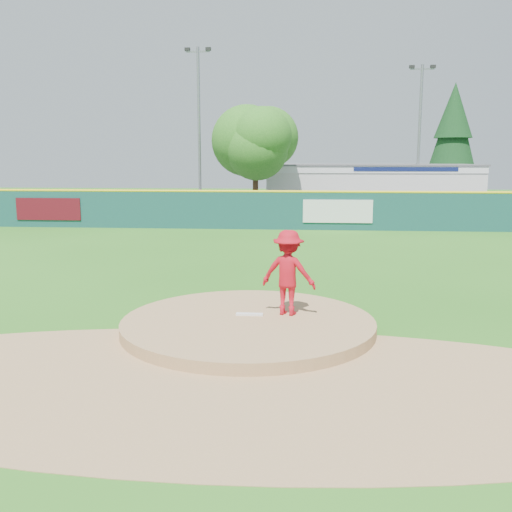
# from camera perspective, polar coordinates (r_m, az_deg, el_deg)

# --- Properties ---
(ground) EXTENTS (120.00, 120.00, 0.00)m
(ground) POSITION_cam_1_polar(r_m,az_deg,el_deg) (12.54, -0.78, -7.40)
(ground) COLOR #286B19
(ground) RESTS_ON ground
(pitchers_mound) EXTENTS (5.50, 5.50, 0.50)m
(pitchers_mound) POSITION_cam_1_polar(r_m,az_deg,el_deg) (12.54, -0.78, -7.40)
(pitchers_mound) COLOR #9E774C
(pitchers_mound) RESTS_ON ground
(pitching_rubber) EXTENTS (0.60, 0.15, 0.04)m
(pitching_rubber) POSITION_cam_1_polar(r_m,az_deg,el_deg) (12.75, -0.65, -5.85)
(pitching_rubber) COLOR white
(pitching_rubber) RESTS_ON pitchers_mound
(infield_dirt_arc) EXTENTS (15.40, 15.40, 0.01)m
(infield_dirt_arc) POSITION_cam_1_polar(r_m,az_deg,el_deg) (9.73, -2.57, -12.55)
(infield_dirt_arc) COLOR #9E774C
(infield_dirt_arc) RESTS_ON ground
(parking_lot) EXTENTS (44.00, 16.00, 0.02)m
(parking_lot) POSITION_cam_1_polar(r_m,az_deg,el_deg) (39.12, 3.13, 4.27)
(parking_lot) COLOR #38383A
(parking_lot) RESTS_ON ground
(pitcher) EXTENTS (1.37, 1.00, 1.90)m
(pitcher) POSITION_cam_1_polar(r_m,az_deg,el_deg) (12.65, 3.26, -1.67)
(pitcher) COLOR #B20F1D
(pitcher) RESTS_ON pitchers_mound
(van) EXTENTS (5.70, 3.37, 1.49)m
(van) POSITION_cam_1_polar(r_m,az_deg,el_deg) (35.48, 12.28, 4.73)
(van) COLOR white
(van) RESTS_ON parking_lot
(pool_building_grp) EXTENTS (15.20, 8.20, 3.31)m
(pool_building_grp) POSITION_cam_1_polar(r_m,az_deg,el_deg) (44.23, 11.20, 6.88)
(pool_building_grp) COLOR silver
(pool_building_grp) RESTS_ON ground
(fence_banners) EXTENTS (19.21, 0.04, 1.20)m
(fence_banners) POSITION_cam_1_polar(r_m,az_deg,el_deg) (30.58, -6.64, 4.58)
(fence_banners) COLOR #580C16
(fence_banners) RESTS_ON ground
(playground_slide) EXTENTS (0.94, 2.66, 1.47)m
(playground_slide) POSITION_cam_1_polar(r_m,az_deg,el_deg) (38.70, -17.81, 4.86)
(playground_slide) COLOR #1A24E1
(playground_slide) RESTS_ON ground
(outfield_fence) EXTENTS (40.00, 0.14, 2.07)m
(outfield_fence) POSITION_cam_1_polar(r_m,az_deg,el_deg) (30.07, 2.61, 4.72)
(outfield_fence) COLOR #144341
(outfield_fence) RESTS_ON ground
(deciduous_tree) EXTENTS (5.60, 5.60, 7.36)m
(deciduous_tree) POSITION_cam_1_polar(r_m,az_deg,el_deg) (37.08, -0.05, 11.02)
(deciduous_tree) COLOR #382314
(deciduous_tree) RESTS_ON ground
(conifer_tree) EXTENTS (4.40, 4.40, 9.50)m
(conifer_tree) POSITION_cam_1_polar(r_m,az_deg,el_deg) (49.40, 19.10, 11.31)
(conifer_tree) COLOR #382314
(conifer_tree) RESTS_ON ground
(light_pole_left) EXTENTS (1.75, 0.25, 11.00)m
(light_pole_left) POSITION_cam_1_polar(r_m,az_deg,el_deg) (39.66, -5.72, 13.05)
(light_pole_left) COLOR gray
(light_pole_left) RESTS_ON ground
(light_pole_right) EXTENTS (1.75, 0.25, 10.00)m
(light_pole_right) POSITION_cam_1_polar(r_m,az_deg,el_deg) (41.71, 16.02, 11.87)
(light_pole_right) COLOR gray
(light_pole_right) RESTS_ON ground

